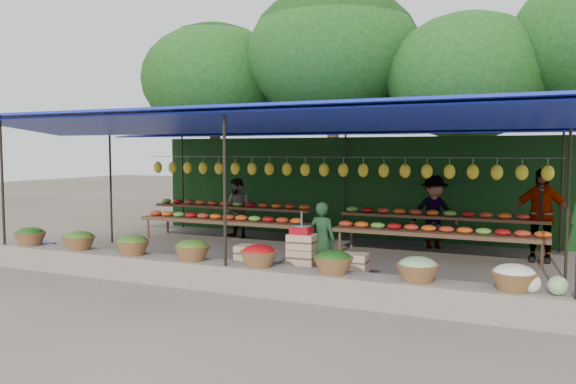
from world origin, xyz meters
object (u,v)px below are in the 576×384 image
at_px(vendor_seated, 322,240).
at_px(blue_crate_front, 41,250).
at_px(blue_crate_back, 30,248).
at_px(crate_counter, 300,261).
at_px(weighing_scale, 302,229).

xyz_separation_m(vendor_seated, blue_crate_front, (-5.82, -0.62, -0.50)).
bearing_deg(blue_crate_back, crate_counter, 8.02).
bearing_deg(vendor_seated, blue_crate_back, 11.52).
distance_m(crate_counter, blue_crate_front, 5.53).
distance_m(vendor_seated, blue_crate_back, 6.38).
relative_size(blue_crate_front, blue_crate_back, 1.09).
height_order(crate_counter, vendor_seated, vendor_seated).
distance_m(blue_crate_front, blue_crate_back, 0.55).
relative_size(vendor_seated, blue_crate_front, 2.50).
xyz_separation_m(crate_counter, blue_crate_back, (-6.03, -0.21, -0.17)).
relative_size(weighing_scale, blue_crate_front, 0.72).
distance_m(crate_counter, blue_crate_back, 6.04).
distance_m(crate_counter, vendor_seated, 0.51).
relative_size(crate_counter, blue_crate_front, 4.54).
relative_size(vendor_seated, blue_crate_back, 2.72).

